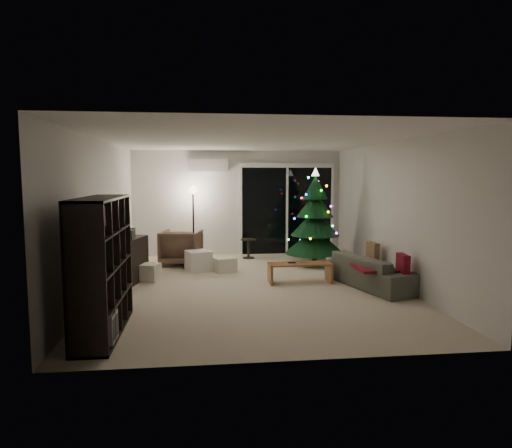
{
  "coord_description": "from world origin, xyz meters",
  "views": [
    {
      "loc": [
        -0.83,
        -7.71,
        1.91
      ],
      "look_at": [
        0.1,
        0.3,
        1.05
      ],
      "focal_mm": 32.0,
      "sensor_mm": 36.0,
      "label": 1
    }
  ],
  "objects_px": {
    "sofa": "(372,271)",
    "christmas_tree": "(315,216)",
    "bookshelf": "(84,266)",
    "media_cabinet": "(123,262)",
    "armchair": "(181,247)",
    "coffee_table": "(300,273)"
  },
  "relations": [
    {
      "from": "media_cabinet",
      "to": "sofa",
      "type": "height_order",
      "value": "media_cabinet"
    },
    {
      "from": "sofa",
      "to": "christmas_tree",
      "type": "xyz_separation_m",
      "value": [
        -0.5,
        2.08,
        0.77
      ]
    },
    {
      "from": "bookshelf",
      "to": "coffee_table",
      "type": "xyz_separation_m",
      "value": [
        3.12,
        2.29,
        -0.65
      ]
    },
    {
      "from": "christmas_tree",
      "to": "sofa",
      "type": "bearing_deg",
      "value": -76.42
    },
    {
      "from": "armchair",
      "to": "coffee_table",
      "type": "distance_m",
      "value": 2.92
    },
    {
      "from": "sofa",
      "to": "christmas_tree",
      "type": "height_order",
      "value": "christmas_tree"
    },
    {
      "from": "media_cabinet",
      "to": "armchair",
      "type": "relative_size",
      "value": 1.55
    },
    {
      "from": "bookshelf",
      "to": "coffee_table",
      "type": "distance_m",
      "value": 3.93
    },
    {
      "from": "armchair",
      "to": "coffee_table",
      "type": "relative_size",
      "value": 0.73
    },
    {
      "from": "bookshelf",
      "to": "media_cabinet",
      "type": "bearing_deg",
      "value": 104.85
    },
    {
      "from": "sofa",
      "to": "coffee_table",
      "type": "distance_m",
      "value": 1.26
    },
    {
      "from": "bookshelf",
      "to": "coffee_table",
      "type": "height_order",
      "value": "bookshelf"
    },
    {
      "from": "bookshelf",
      "to": "armchair",
      "type": "height_order",
      "value": "bookshelf"
    },
    {
      "from": "media_cabinet",
      "to": "christmas_tree",
      "type": "height_order",
      "value": "christmas_tree"
    },
    {
      "from": "bookshelf",
      "to": "sofa",
      "type": "bearing_deg",
      "value": 38.38
    },
    {
      "from": "bookshelf",
      "to": "armchair",
      "type": "distance_m",
      "value": 4.35
    },
    {
      "from": "media_cabinet",
      "to": "christmas_tree",
      "type": "distance_m",
      "value": 4.1
    },
    {
      "from": "coffee_table",
      "to": "sofa",
      "type": "bearing_deg",
      "value": -20.77
    },
    {
      "from": "sofa",
      "to": "coffee_table",
      "type": "height_order",
      "value": "sofa"
    },
    {
      "from": "armchair",
      "to": "coffee_table",
      "type": "bearing_deg",
      "value": 149.74
    },
    {
      "from": "coffee_table",
      "to": "christmas_tree",
      "type": "relative_size",
      "value": 0.54
    },
    {
      "from": "media_cabinet",
      "to": "armchair",
      "type": "bearing_deg",
      "value": 74.38
    }
  ]
}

